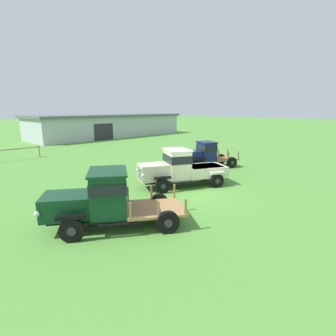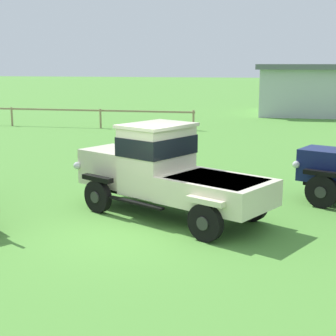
% 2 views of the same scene
% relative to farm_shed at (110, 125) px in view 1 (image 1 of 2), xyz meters
% --- Properties ---
extents(ground_plane, '(240.00, 240.00, 0.00)m').
position_rel_farm_shed_xyz_m(ground_plane, '(-14.66, -29.20, -1.83)').
color(ground_plane, '#518E38').
extents(farm_shed, '(25.87, 8.64, 3.63)m').
position_rel_farm_shed_xyz_m(farm_shed, '(0.00, 0.00, 0.00)').
color(farm_shed, '#B2B7BC').
rests_on(farm_shed, ground).
extents(vintage_truck_foreground_near, '(5.52, 4.70, 2.29)m').
position_rel_farm_shed_xyz_m(vintage_truck_foreground_near, '(-20.41, -29.18, -0.64)').
color(vintage_truck_foreground_near, black).
rests_on(vintage_truck_foreground_near, ground).
extents(vintage_truck_second_in_line, '(5.48, 3.97, 2.27)m').
position_rel_farm_shed_xyz_m(vintage_truck_second_in_line, '(-14.10, -27.77, -0.72)').
color(vintage_truck_second_in_line, black).
rests_on(vintage_truck_second_in_line, ground).
extents(vintage_truck_midrow_center, '(4.65, 3.16, 2.09)m').
position_rel_farm_shed_xyz_m(vintage_truck_midrow_center, '(-9.09, -25.99, -0.74)').
color(vintage_truck_midrow_center, black).
rests_on(vintage_truck_midrow_center, ground).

